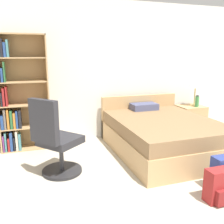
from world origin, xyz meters
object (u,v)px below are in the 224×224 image
at_px(office_chair, 56,142).
at_px(backpack_blue, 224,174).
at_px(bookshelf, 17,97).
at_px(nightstand, 190,119).
at_px(water_bottle, 197,101).
at_px(backpack_red, 220,186).
at_px(bed, 161,134).
at_px(table_lamp, 196,85).

xyz_separation_m(office_chair, backpack_blue, (1.89, -1.03, -0.28)).
bearing_deg(bookshelf, nightstand, -1.29).
height_order(nightstand, water_bottle, water_bottle).
bearing_deg(backpack_red, water_bottle, 59.26).
xyz_separation_m(bookshelf, backpack_blue, (2.38, -2.21, -0.71)).
height_order(bookshelf, bed, bookshelf).
bearing_deg(backpack_red, bookshelf, 131.74).
distance_m(bookshelf, backpack_red, 3.30).
distance_m(bed, office_chair, 1.84).
height_order(bookshelf, table_lamp, bookshelf).
distance_m(bed, backpack_blue, 1.38).
height_order(bed, water_bottle, bed).
bearing_deg(table_lamp, bookshelf, 178.64).
relative_size(bed, table_lamp, 3.76).
distance_m(bookshelf, table_lamp, 3.47).
bearing_deg(office_chair, nightstand, 20.79).
xyz_separation_m(bed, nightstand, (1.12, 0.76, -0.01)).
bearing_deg(nightstand, table_lamp, -5.11).
bearing_deg(backpack_blue, bed, 93.92).
relative_size(water_bottle, backpack_blue, 0.57).
xyz_separation_m(office_chair, backpack_red, (1.65, -1.22, -0.30)).
xyz_separation_m(bed, backpack_red, (-0.14, -1.56, -0.11)).
distance_m(nightstand, backpack_red, 2.65).
bearing_deg(table_lamp, bed, -147.43).
bearing_deg(nightstand, office_chair, -159.21).
relative_size(bookshelf, water_bottle, 8.04).
bearing_deg(office_chair, backpack_blue, -28.53).
xyz_separation_m(bookshelf, backpack_red, (2.14, -2.40, -0.73)).
distance_m(bookshelf, water_bottle, 3.47).
xyz_separation_m(table_lamp, backpack_red, (-1.33, -2.32, -0.82)).
relative_size(office_chair, water_bottle, 4.48).
xyz_separation_m(nightstand, backpack_blue, (-1.02, -2.13, -0.08)).
height_order(water_bottle, backpack_red, water_bottle).
relative_size(bed, backpack_blue, 4.80).
height_order(bookshelf, office_chair, bookshelf).
bearing_deg(bed, table_lamp, 32.57).
height_order(bed, office_chair, office_chair).
bearing_deg(nightstand, backpack_red, -118.47).
distance_m(table_lamp, water_bottle, 0.34).
xyz_separation_m(office_chair, table_lamp, (2.98, 1.10, 0.52)).
relative_size(table_lamp, backpack_blue, 1.28).
height_order(bed, nightstand, bed).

